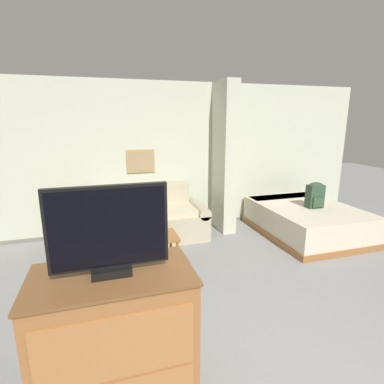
{
  "coord_description": "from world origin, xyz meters",
  "views": [
    {
      "loc": [
        -1.18,
        -1.18,
        1.95
      ],
      "look_at": [
        -0.08,
        2.4,
        1.05
      ],
      "focal_mm": 28.0,
      "sensor_mm": 36.0,
      "label": 1
    }
  ],
  "objects": [
    {
      "name": "wall_back",
      "position": [
        -0.0,
        4.06,
        1.29
      ],
      "size": [
        7.58,
        0.16,
        2.6
      ],
      "color": "beige",
      "rests_on": "ground_plane"
    },
    {
      "name": "wall_partition_pillar",
      "position": [
        0.9,
        3.68,
        1.3
      ],
      "size": [
        0.24,
        0.65,
        2.6
      ],
      "color": "beige",
      "rests_on": "ground_plane"
    },
    {
      "name": "couch",
      "position": [
        -0.52,
        3.58,
        0.31
      ],
      "size": [
        2.0,
        0.84,
        0.85
      ],
      "color": "#B7AD8E",
      "rests_on": "ground_plane"
    },
    {
      "name": "coffee_table",
      "position": [
        -0.54,
        2.64,
        0.35
      ],
      "size": [
        0.6,
        0.48,
        0.41
      ],
      "color": "#996033",
      "rests_on": "ground_plane"
    },
    {
      "name": "side_table",
      "position": [
        -1.77,
        3.57,
        0.48
      ],
      "size": [
        0.49,
        0.49,
        0.57
      ],
      "color": "#996033",
      "rests_on": "ground_plane"
    },
    {
      "name": "table_lamp",
      "position": [
        -1.77,
        3.57,
        0.85
      ],
      "size": [
        0.34,
        0.34,
        0.42
      ],
      "color": "tan",
      "rests_on": "side_table"
    },
    {
      "name": "tv_dresser",
      "position": [
        -1.16,
        0.58,
        0.51
      ],
      "size": [
        1.01,
        0.56,
        1.02
      ],
      "color": "#996033",
      "rests_on": "ground_plane"
    },
    {
      "name": "tv",
      "position": [
        -1.16,
        0.58,
        1.3
      ],
      "size": [
        0.71,
        0.16,
        0.56
      ],
      "color": "black",
      "rests_on": "tv_dresser"
    },
    {
      "name": "bed",
      "position": [
        2.18,
        3.01,
        0.26
      ],
      "size": [
        1.5,
        1.92,
        0.51
      ],
      "color": "#996033",
      "rests_on": "ground_plane"
    },
    {
      "name": "backpack",
      "position": [
        2.24,
        2.88,
        0.73
      ],
      "size": [
        0.27,
        0.19,
        0.44
      ],
      "color": "#2D4733",
      "rests_on": "bed"
    }
  ]
}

